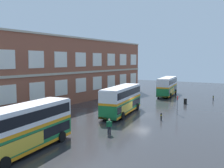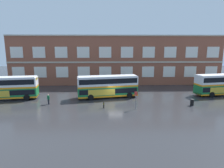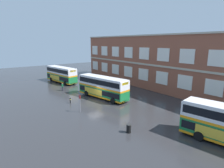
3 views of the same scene
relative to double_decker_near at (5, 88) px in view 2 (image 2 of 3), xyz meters
The scene contains 9 objects.
ground_plane 19.82m from the double_decker_near, ahead, with size 120.00×120.00×0.00m, color #2B2B2D.
brick_terminal_building 26.44m from the double_decker_near, 38.81° to the left, with size 52.01×8.19×12.07m.
double_decker_near is the anchor object (origin of this frame).
double_decker_middle 18.34m from the double_decker_near, ahead, with size 11.29×4.57×4.07m.
double_decker_far 40.85m from the double_decker_near, ahead, with size 11.28×4.46×4.07m.
waiting_passenger 9.22m from the double_decker_near, 20.47° to the right, with size 0.51×0.53×1.70m.
bus_stand_flag 23.33m from the double_decker_near, 14.94° to the right, with size 0.44×0.10×2.70m.
station_litter_bin 32.24m from the double_decker_near, ahead, with size 0.60×0.60×1.03m.
safety_bollard_east 18.57m from the double_decker_near, 17.16° to the right, with size 0.19×0.19×0.95m.
Camera 2 is at (-1.49, -32.33, 9.34)m, focal length 30.85 mm.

